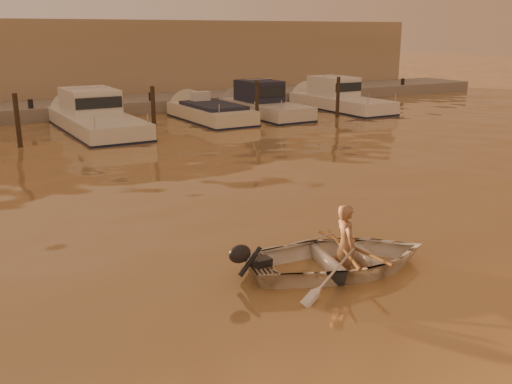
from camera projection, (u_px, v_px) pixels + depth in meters
ground_plane at (387, 228)px, 12.60m from camera, size 160.00×160.00×0.00m
dinghy at (340, 258)px, 10.33m from camera, size 3.91×3.19×0.71m
person at (346, 245)px, 10.29m from camera, size 0.49×0.63×1.54m
outboard_motor at (261, 265)px, 9.90m from camera, size 0.97×0.60×0.70m
oar_port at (353, 247)px, 10.35m from camera, size 0.13×2.10×0.13m
oar_starboard at (343, 248)px, 10.29m from camera, size 0.90×1.95×0.13m
moored_boat_2 at (96, 116)px, 24.69m from camera, size 2.58×8.53×1.75m
moored_boat_3 at (211, 116)px, 27.51m from camera, size 2.24×6.39×0.95m
moored_boat_4 at (265, 104)px, 28.90m from camera, size 2.19×6.78×1.75m
moored_boat_5 at (341, 98)px, 31.28m from camera, size 2.26×7.59×1.75m
piling_1 at (18, 123)px, 21.10m from camera, size 0.18×0.18×2.20m
piling_2 at (153, 113)px, 23.69m from camera, size 0.18×0.18×2.20m
piling_3 at (257, 105)px, 26.13m from camera, size 0.18×0.18×2.20m
piling_4 at (338, 99)px, 28.43m from camera, size 0.18×0.18×2.20m
fender_c at (129, 140)px, 22.10m from camera, size 0.30×0.30×0.30m
fender_d at (236, 124)px, 25.93m from camera, size 0.30×0.30×0.30m
fender_e at (300, 119)px, 27.31m from camera, size 0.30×0.30×0.30m
quay at (106, 109)px, 30.37m from camera, size 52.00×4.00×1.00m
waterfront_building at (77, 62)px, 34.32m from camera, size 46.00×7.00×4.80m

